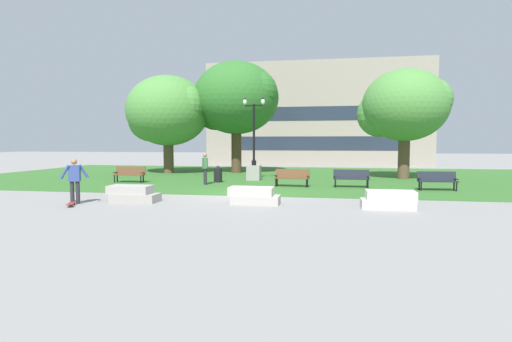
% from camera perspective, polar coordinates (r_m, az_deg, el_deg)
% --- Properties ---
extents(ground_plane, '(140.00, 140.00, 0.00)m').
position_cam_1_polar(ground_plane, '(17.29, -2.25, -3.60)').
color(ground_plane, gray).
extents(grass_lawn, '(40.00, 20.00, 0.02)m').
position_cam_1_polar(grass_lawn, '(27.09, 2.19, -0.76)').
color(grass_lawn, '#336628').
rests_on(grass_lawn, ground).
extents(concrete_block_center, '(1.93, 0.90, 0.64)m').
position_cam_1_polar(concrete_block_center, '(16.34, -17.15, -3.15)').
color(concrete_block_center, '#9E9991').
rests_on(concrete_block_center, ground).
extents(concrete_block_left, '(1.90, 0.90, 0.64)m').
position_cam_1_polar(concrete_block_left, '(15.05, -0.34, -3.58)').
color(concrete_block_left, '#B2ADA3').
rests_on(concrete_block_left, ground).
extents(concrete_block_right, '(1.82, 0.90, 0.64)m').
position_cam_1_polar(concrete_block_right, '(14.72, 18.44, -3.97)').
color(concrete_block_right, '#BCB7B2').
rests_on(concrete_block_right, ground).
extents(person_skateboarder, '(0.86, 0.67, 1.71)m').
position_cam_1_polar(person_skateboarder, '(16.48, -24.49, -0.97)').
color(person_skateboarder, '#28282D').
rests_on(person_skateboarder, ground).
extents(skateboard, '(0.63, 1.00, 0.14)m').
position_cam_1_polar(skateboard, '(16.14, -24.91, -4.23)').
color(skateboard, maroon).
rests_on(skateboard, ground).
extents(park_bench_near_left, '(1.84, 0.70, 0.90)m').
position_cam_1_polar(park_bench_near_left, '(20.81, 5.16, -0.80)').
color(park_bench_near_left, brown).
rests_on(park_bench_near_left, grass_lawn).
extents(park_bench_near_right, '(1.83, 0.63, 0.90)m').
position_cam_1_polar(park_bench_near_right, '(20.97, 24.46, -1.12)').
color(park_bench_near_right, '#1E232D').
rests_on(park_bench_near_right, grass_lawn).
extents(park_bench_far_left, '(1.81, 0.56, 0.90)m').
position_cam_1_polar(park_bench_far_left, '(24.06, -17.60, -0.31)').
color(park_bench_far_left, brown).
rests_on(park_bench_far_left, grass_lawn).
extents(park_bench_far_right, '(1.80, 0.54, 0.90)m').
position_cam_1_polar(park_bench_far_right, '(20.96, 13.46, -0.87)').
color(park_bench_far_right, '#1E232D').
rests_on(park_bench_far_right, grass_lawn).
extents(lamp_post_center, '(1.32, 0.80, 5.00)m').
position_cam_1_polar(lamp_post_center, '(24.22, -0.30, 1.09)').
color(lamp_post_center, gray).
rests_on(lamp_post_center, grass_lawn).
extents(tree_far_right, '(6.39, 6.08, 7.21)m').
position_cam_1_polar(tree_far_right, '(30.63, -12.60, 8.25)').
color(tree_far_right, brown).
rests_on(tree_far_right, grass_lawn).
extents(tree_far_left, '(5.52, 5.26, 6.84)m').
position_cam_1_polar(tree_far_left, '(26.80, 20.39, 8.64)').
color(tree_far_left, brown).
rests_on(tree_far_left, grass_lawn).
extents(tree_near_right, '(6.67, 6.35, 8.30)m').
position_cam_1_polar(tree_near_right, '(30.37, -2.98, 10.22)').
color(tree_near_right, '#4C3823').
rests_on(tree_near_right, grass_lawn).
extents(trash_bin, '(0.49, 0.49, 0.96)m').
position_cam_1_polar(trash_bin, '(23.08, -5.45, -0.41)').
color(trash_bin, black).
rests_on(trash_bin, grass_lawn).
extents(person_bystander_near_lawn, '(0.41, 0.59, 1.71)m').
position_cam_1_polar(person_bystander_near_lawn, '(21.85, -7.28, 0.58)').
color(person_bystander_near_lawn, '#28282D').
rests_on(person_bystander_near_lawn, grass_lawn).
extents(building_facade_distant, '(22.93, 1.03, 10.54)m').
position_cam_1_polar(building_facade_distant, '(41.36, 8.61, 8.17)').
color(building_facade_distant, gray).
rests_on(building_facade_distant, ground).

